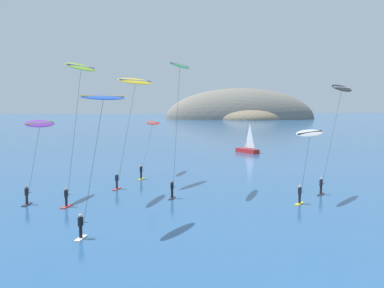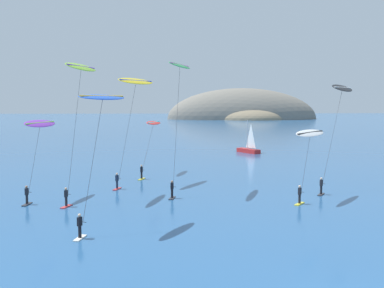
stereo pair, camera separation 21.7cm
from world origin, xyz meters
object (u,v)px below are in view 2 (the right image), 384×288
Objects in this scene: kitesurfer_blue at (101,109)px; kitesurfer_red at (152,128)px; kitesurfer_lime at (80,76)px; kitesurfer_white at (309,138)px; kitesurfer_purple at (39,130)px; kitesurfer_black at (341,96)px; kitesurfer_green at (179,76)px; kitesurfer_yellow at (135,88)px; sailboat_near at (247,149)px.

kitesurfer_red is at bearing 83.96° from kitesurfer_blue.
kitesurfer_white is (20.87, -1.54, -5.63)m from kitesurfer_lime.
kitesurfer_red is (9.93, 15.04, -0.73)m from kitesurfer_purple.
kitesurfer_black is 0.84× the size of kitesurfer_green.
kitesurfer_blue is (-1.13, -18.50, -1.95)m from kitesurfer_yellow.
kitesurfer_red is (-14.84, 16.84, 0.03)m from kitesurfer_white.
kitesurfer_black is at bearing 8.06° from kitesurfer_green.
kitesurfer_purple is at bearing -123.44° from kitesurfer_red.
kitesurfer_yellow is 9.06m from kitesurfer_lime.
kitesurfer_white is (24.77, -1.80, -0.76)m from kitesurfer_purple.
kitesurfer_red is at bearing 103.13° from kitesurfer_green.
kitesurfer_purple is (-7.18, 10.91, -2.10)m from kitesurfer_blue.
sailboat_near is 0.87× the size of kitesurfer_white.
kitesurfer_lime is at bearing 175.78° from kitesurfer_white.
kitesurfer_blue is 11.48m from kitesurfer_lime.
kitesurfer_lime reaches higher than kitesurfer_red.
kitesurfer_black is 26.32m from kitesurfer_lime.
kitesurfer_yellow is 8.99m from kitesurfer_red.
kitesurfer_yellow is 1.07× the size of kitesurfer_black.
kitesurfer_blue is 13.23m from kitesurfer_purple.
kitesurfer_black is at bearing -8.78° from kitesurfer_yellow.
kitesurfer_white is at bearing -4.22° from kitesurfer_lime.
kitesurfer_lime reaches higher than kitesurfer_blue.
kitesurfer_white is at bearing -91.35° from sailboat_near.
kitesurfer_black is 22.89m from kitesurfer_red.
kitesurfer_yellow is 1.20× the size of kitesurfer_blue.
kitesurfer_purple is at bearing 123.37° from kitesurfer_blue.
sailboat_near is 36.65m from kitesurfer_yellow.
kitesurfer_blue is 0.89× the size of kitesurfer_black.
kitesurfer_purple is (-29.76, -4.29, -3.13)m from kitesurfer_black.
kitesurfer_yellow is at bearing -102.22° from kitesurfer_red.
sailboat_near is 0.45× the size of kitesurfer_lime.
kitesurfer_green is at bearing 162.49° from kitesurfer_white.
kitesurfer_lime is 1.56× the size of kitesurfer_red.
kitesurfer_white is 22.45m from kitesurfer_red.
kitesurfer_lime is at bearing -111.51° from kitesurfer_red.
kitesurfer_blue is 0.75× the size of kitesurfer_green.
kitesurfer_red is at bearing 77.78° from kitesurfer_yellow.
kitesurfer_red is (-3.06, 13.12, -5.80)m from kitesurfer_green.
kitesurfer_yellow is at bearing 60.67° from kitesurfer_lime.
kitesurfer_white is at bearing -4.17° from kitesurfer_purple.
kitesurfer_lime is (-25.86, -4.55, 1.74)m from kitesurfer_black.
sailboat_near is 40.07m from kitesurfer_green.
kitesurfer_yellow is 1.44× the size of kitesurfer_red.
sailboat_near is 35.41m from kitesurfer_black.
kitesurfer_black is (22.58, 15.19, 1.04)m from kitesurfer_blue.
kitesurfer_blue is 0.77× the size of kitesurfer_lime.
kitesurfer_lime reaches higher than kitesurfer_white.
kitesurfer_blue reaches higher than kitesurfer_red.
sailboat_near is at bearing 70.72° from kitesurfer_green.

